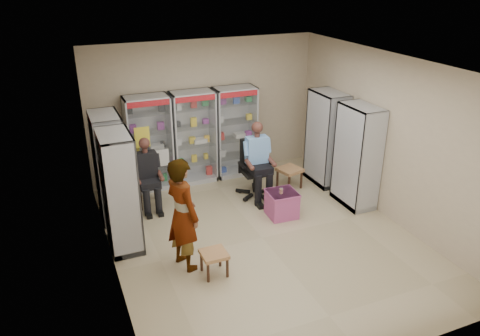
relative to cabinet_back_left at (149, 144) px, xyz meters
name	(u,v)px	position (x,y,z in m)	size (l,w,h in m)	color
floor	(262,238)	(1.30, -2.73, -1.00)	(6.00, 6.00, 0.00)	tan
room_shell	(264,131)	(1.30, -2.73, 0.97)	(5.02, 6.02, 3.01)	tan
cabinet_back_left	(149,144)	(0.00, 0.00, 0.00)	(0.90, 0.50, 2.00)	#B9BCC1
cabinet_back_mid	(194,138)	(0.95, 0.00, 0.00)	(0.90, 0.50, 2.00)	silver
cabinet_back_right	(235,132)	(1.90, 0.00, 0.00)	(0.90, 0.50, 2.00)	#A7A9AE
cabinet_right_far	(326,138)	(3.53, -1.13, 0.00)	(0.50, 0.90, 2.00)	#B5B6BD
cabinet_right_near	(357,156)	(3.53, -2.23, 0.00)	(0.50, 0.90, 2.00)	#A3A6AA
cabinet_left_far	(110,167)	(-0.93, -0.93, 0.00)	(0.50, 0.90, 2.00)	silver
cabinet_left_near	(120,192)	(-0.93, -2.03, 0.00)	(0.50, 0.90, 2.00)	#9D9EA4
wooden_chair	(147,183)	(-0.25, -0.73, -0.53)	(0.42, 0.42, 0.94)	black
seated_customer	(147,175)	(-0.25, -0.78, -0.33)	(0.44, 0.60, 1.34)	black
office_chair	(255,169)	(1.87, -1.15, -0.41)	(0.64, 0.64, 1.18)	black
seated_shopkeeper	(256,162)	(1.87, -1.20, -0.25)	(0.49, 0.68, 1.50)	#6285C2
pink_trunk	(282,204)	(1.97, -2.16, -0.75)	(0.52, 0.50, 0.50)	#B94A84
tea_glass	(281,191)	(1.93, -2.20, -0.45)	(0.07, 0.07, 0.11)	#5F1E08
woven_stool_a	(289,178)	(2.69, -1.12, -0.78)	(0.45, 0.45, 0.45)	#9C7241
woven_stool_b	(214,263)	(0.18, -3.38, -0.81)	(0.39, 0.39, 0.39)	#9E8542
standing_man	(183,214)	(-0.16, -2.98, -0.09)	(0.67, 0.44, 1.82)	gray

